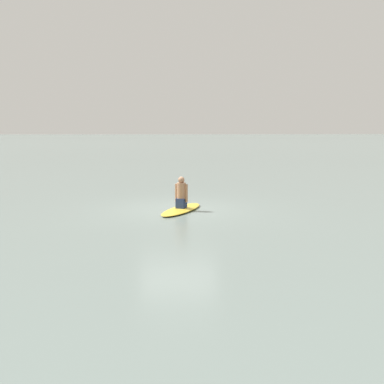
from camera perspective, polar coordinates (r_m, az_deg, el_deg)
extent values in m
plane|color=slate|center=(14.97, -1.73, -2.14)|extent=(400.00, 400.00, 0.00)
ellipsoid|color=gold|center=(14.69, -1.31, -2.14)|extent=(1.77, 2.67, 0.09)
cube|color=navy|center=(14.65, -1.32, -1.37)|extent=(0.38, 0.41, 0.31)
cylinder|color=#9E7051|center=(14.59, -1.32, 0.14)|extent=(0.38, 0.38, 0.51)
sphere|color=#9E7051|center=(14.55, -1.33, 1.51)|extent=(0.21, 0.21, 0.21)
cylinder|color=#9E7051|center=(14.54, -0.69, -0.15)|extent=(0.11, 0.11, 0.57)
cylinder|color=#9E7051|center=(14.67, -1.95, -0.08)|extent=(0.11, 0.11, 0.57)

